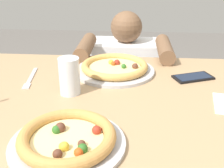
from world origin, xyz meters
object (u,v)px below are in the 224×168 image
object	(u,v)px
pizza_far	(115,68)
cell_phone	(193,77)
water_cup_clear	(69,76)
pizza_near	(67,139)
diner_seated	(125,98)
fork	(30,79)

from	to	relation	value
pizza_far	cell_phone	distance (m)	0.31
water_cup_clear	pizza_near	bearing A→B (deg)	-79.06
pizza_near	cell_phone	xyz separation A→B (m)	(0.39, 0.46, -0.02)
pizza_near	cell_phone	size ratio (longest dim) A/B	1.74
pizza_near	cell_phone	world-z (taller)	pizza_near
water_cup_clear	cell_phone	size ratio (longest dim) A/B	0.76
cell_phone	diner_seated	xyz separation A→B (m)	(-0.28, 0.49, -0.35)
pizza_near	fork	world-z (taller)	pizza_near
fork	diner_seated	size ratio (longest dim) A/B	0.22
pizza_far	water_cup_clear	xyz separation A→B (m)	(-0.14, -0.20, 0.05)
water_cup_clear	cell_phone	bearing A→B (deg)	20.05
diner_seated	cell_phone	bearing A→B (deg)	-60.46
water_cup_clear	pizza_far	bearing A→B (deg)	55.77
diner_seated	water_cup_clear	bearing A→B (deg)	-104.86
fork	diner_seated	bearing A→B (deg)	57.10
pizza_near	water_cup_clear	size ratio (longest dim) A/B	2.28
water_cup_clear	cell_phone	world-z (taller)	water_cup_clear
pizza_far	diner_seated	world-z (taller)	diner_seated
cell_phone	diner_seated	size ratio (longest dim) A/B	0.18
pizza_near	fork	size ratio (longest dim) A/B	1.44
water_cup_clear	cell_phone	distance (m)	0.48
pizza_near	pizza_far	world-z (taller)	pizza_near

